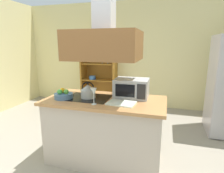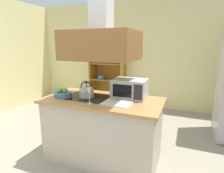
{
  "view_description": "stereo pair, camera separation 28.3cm",
  "coord_description": "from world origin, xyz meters",
  "px_view_note": "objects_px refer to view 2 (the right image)",
  "views": [
    {
      "loc": [
        0.9,
        -1.95,
        1.62
      ],
      "look_at": [
        0.13,
        0.71,
        1.0
      ],
      "focal_mm": 30.07,
      "sensor_mm": 36.0,
      "label": 1
    },
    {
      "loc": [
        1.17,
        -1.86,
        1.62
      ],
      "look_at": [
        0.13,
        0.71,
        1.0
      ],
      "focal_mm": 30.07,
      "sensor_mm": 36.0,
      "label": 2
    }
  ],
  "objects_px": {
    "dish_cabinet": "(108,77)",
    "wine_glass_on_counter": "(89,92)",
    "fruit_bowl": "(63,94)",
    "kettle": "(86,90)",
    "cutting_board": "(117,103)",
    "microwave": "(130,89)"
  },
  "relations": [
    {
      "from": "wine_glass_on_counter",
      "to": "fruit_bowl",
      "type": "bearing_deg",
      "value": 165.63
    },
    {
      "from": "wine_glass_on_counter",
      "to": "kettle",
      "type": "bearing_deg",
      "value": 126.53
    },
    {
      "from": "kettle",
      "to": "fruit_bowl",
      "type": "height_order",
      "value": "kettle"
    },
    {
      "from": "cutting_board",
      "to": "wine_glass_on_counter",
      "type": "distance_m",
      "value": 0.37
    },
    {
      "from": "cutting_board",
      "to": "fruit_bowl",
      "type": "distance_m",
      "value": 0.82
    },
    {
      "from": "cutting_board",
      "to": "fruit_bowl",
      "type": "relative_size",
      "value": 1.36
    },
    {
      "from": "kettle",
      "to": "cutting_board",
      "type": "bearing_deg",
      "value": -14.93
    },
    {
      "from": "cutting_board",
      "to": "microwave",
      "type": "height_order",
      "value": "microwave"
    },
    {
      "from": "dish_cabinet",
      "to": "microwave",
      "type": "distance_m",
      "value": 2.58
    },
    {
      "from": "microwave",
      "to": "wine_glass_on_counter",
      "type": "bearing_deg",
      "value": -130.39
    },
    {
      "from": "dish_cabinet",
      "to": "kettle",
      "type": "xyz_separation_m",
      "value": [
        0.72,
        -2.42,
        0.23
      ]
    },
    {
      "from": "cutting_board",
      "to": "wine_glass_on_counter",
      "type": "height_order",
      "value": "wine_glass_on_counter"
    },
    {
      "from": "dish_cabinet",
      "to": "wine_glass_on_counter",
      "type": "height_order",
      "value": "dish_cabinet"
    },
    {
      "from": "kettle",
      "to": "microwave",
      "type": "relative_size",
      "value": 0.49
    },
    {
      "from": "dish_cabinet",
      "to": "fruit_bowl",
      "type": "relative_size",
      "value": 6.89
    },
    {
      "from": "microwave",
      "to": "wine_glass_on_counter",
      "type": "height_order",
      "value": "microwave"
    },
    {
      "from": "cutting_board",
      "to": "microwave",
      "type": "distance_m",
      "value": 0.36
    },
    {
      "from": "kettle",
      "to": "microwave",
      "type": "xyz_separation_m",
      "value": [
        0.57,
        0.2,
        0.03
      ]
    },
    {
      "from": "wine_glass_on_counter",
      "to": "fruit_bowl",
      "type": "height_order",
      "value": "wine_glass_on_counter"
    },
    {
      "from": "kettle",
      "to": "fruit_bowl",
      "type": "bearing_deg",
      "value": -158.72
    },
    {
      "from": "kettle",
      "to": "fruit_bowl",
      "type": "xyz_separation_m",
      "value": [
        -0.31,
        -0.12,
        -0.05
      ]
    },
    {
      "from": "cutting_board",
      "to": "microwave",
      "type": "bearing_deg",
      "value": 79.26
    }
  ]
}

